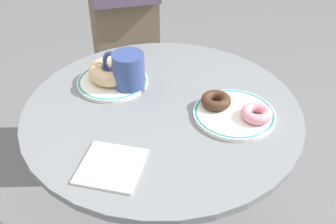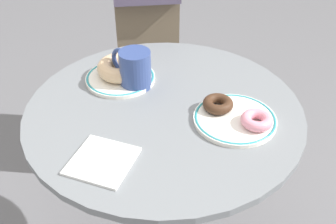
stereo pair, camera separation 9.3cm
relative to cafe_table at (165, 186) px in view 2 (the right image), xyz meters
name	(u,v)px [view 2 (the right image)]	position (x,y,z in m)	size (l,w,h in m)	color
cafe_table	(165,186)	(0.00, 0.00, 0.00)	(0.67, 0.67, 0.78)	slate
plate_left	(120,78)	(-0.17, 0.03, 0.29)	(0.19, 0.19, 0.01)	white
plate_right	(235,119)	(0.17, 0.05, 0.29)	(0.19, 0.19, 0.01)	white
donut_glazed	(121,68)	(-0.17, 0.04, 0.31)	(0.13, 0.13, 0.04)	#E0B789
donut_pink_frosted	(257,120)	(0.22, 0.05, 0.30)	(0.07, 0.07, 0.02)	pink
donut_chocolate	(218,104)	(0.12, 0.06, 0.30)	(0.07, 0.07, 0.02)	#422819
paper_napkin	(102,161)	(0.01, -0.23, 0.28)	(0.12, 0.12, 0.01)	white
coffee_mug	(134,69)	(-0.12, 0.04, 0.33)	(0.13, 0.08, 0.10)	#334784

